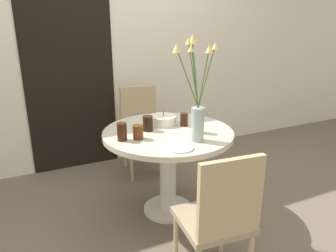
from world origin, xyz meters
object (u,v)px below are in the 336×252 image
object	(u,v)px
chair_near_front	(220,215)
drink_glass_2	(184,120)
flower_vase	(196,103)
side_plate	(180,148)
drink_glass_4	(138,132)
chair_far_back	(141,125)
birthday_cake	(163,120)
drink_glass_1	(199,124)
drink_glass_3	(148,123)
drink_glass_0	(122,132)

from	to	relation	value
chair_near_front	drink_glass_2	size ratio (longest dim) A/B	8.36
flower_vase	side_plate	distance (m)	0.34
side_plate	drink_glass_4	distance (m)	0.35
chair_far_back	side_plate	distance (m)	1.26
birthday_cake	drink_glass_1	xyz separation A→B (m)	(0.16, -0.31, 0.03)
drink_glass_3	chair_near_front	bearing A→B (deg)	-86.50
side_plate	drink_glass_0	bearing A→B (deg)	133.93
chair_far_back	chair_near_front	xyz separation A→B (m)	(-0.18, -1.73, 0.00)
chair_far_back	birthday_cake	bearing A→B (deg)	-88.44
drink_glass_3	side_plate	bearing A→B (deg)	-82.71
chair_far_back	drink_glass_4	world-z (taller)	chair_far_back
chair_far_back	drink_glass_1	xyz separation A→B (m)	(0.10, -1.01, 0.29)
flower_vase	drink_glass_2	distance (m)	0.42
side_plate	drink_glass_2	size ratio (longest dim) A/B	1.82
drink_glass_1	drink_glass_4	distance (m)	0.48
chair_far_back	drink_glass_1	world-z (taller)	chair_far_back
drink_glass_0	chair_near_front	bearing A→B (deg)	-69.51
chair_far_back	drink_glass_2	size ratio (longest dim) A/B	8.36
drink_glass_4	flower_vase	bearing A→B (deg)	-30.57
chair_near_front	side_plate	world-z (taller)	chair_near_front
side_plate	drink_glass_3	distance (m)	0.44
birthday_cake	drink_glass_3	size ratio (longest dim) A/B	1.85
birthday_cake	drink_glass_3	world-z (taller)	same
flower_vase	drink_glass_3	xyz separation A→B (m)	(-0.23, 0.35, -0.22)
drink_glass_1	drink_glass_4	xyz separation A→B (m)	(-0.47, 0.08, -0.02)
birthday_cake	drink_glass_3	distance (m)	0.20
side_plate	drink_glass_2	xyz separation A→B (m)	(0.26, 0.42, 0.05)
side_plate	drink_glass_1	size ratio (longest dim) A/B	1.42
flower_vase	drink_glass_3	bearing A→B (deg)	122.69
flower_vase	drink_glass_0	xyz separation A→B (m)	(-0.48, 0.24, -0.21)
flower_vase	drink_glass_3	size ratio (longest dim) A/B	6.25
chair_near_front	birthday_cake	distance (m)	1.08
birthday_cake	drink_glass_2	world-z (taller)	birthday_cake
side_plate	drink_glass_1	world-z (taller)	drink_glass_1
chair_near_front	flower_vase	world-z (taller)	flower_vase
flower_vase	drink_glass_0	world-z (taller)	flower_vase
drink_glass_3	birthday_cake	bearing A→B (deg)	28.18
drink_glass_0	drink_glass_4	distance (m)	0.12
side_plate	drink_glass_4	bearing A→B (deg)	122.79
side_plate	drink_glass_0	world-z (taller)	drink_glass_0
flower_vase	side_plate	bearing A→B (deg)	-154.64
side_plate	drink_glass_4	xyz separation A→B (m)	(-0.19, 0.30, 0.05)
side_plate	chair_near_front	bearing A→B (deg)	-89.79
chair_far_back	birthday_cake	distance (m)	0.74
flower_vase	drink_glass_4	xyz separation A→B (m)	(-0.36, 0.21, -0.23)
drink_glass_2	drink_glass_3	world-z (taller)	drink_glass_3
drink_glass_2	drink_glass_3	size ratio (longest dim) A/B	0.90
drink_glass_0	drink_glass_1	world-z (taller)	drink_glass_1
drink_glass_0	drink_glass_1	bearing A→B (deg)	-9.46
side_plate	drink_glass_3	xyz separation A→B (m)	(-0.06, 0.44, 0.05)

